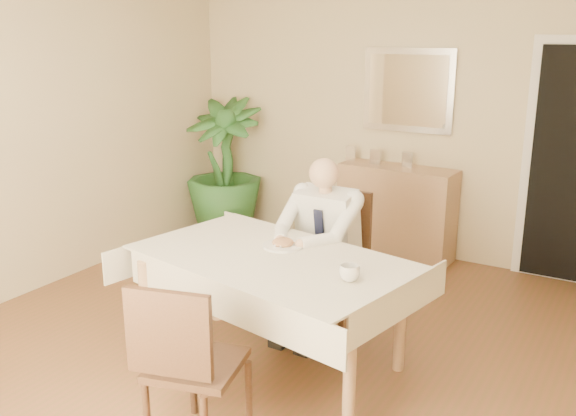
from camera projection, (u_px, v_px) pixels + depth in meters
The scene contains 16 objects.
room at pixel (259, 166), 3.88m from camera, with size 5.00×5.02×2.60m.
mirror at pixel (408, 90), 5.85m from camera, with size 0.86×0.04×0.76m.
dining_table at pixel (271, 269), 3.97m from camera, with size 1.90×1.33×0.75m.
chair_far at pixel (335, 247), 4.74m from camera, with size 0.47×0.47×0.96m.
chair_near at pixel (186, 359), 3.19m from camera, with size 0.54×0.54×0.93m.
seated_man at pixel (317, 239), 4.46m from camera, with size 0.48×0.72×1.24m.
plate at pixel (283, 246), 4.11m from camera, with size 0.26×0.26×0.02m, color white.
food at pixel (283, 242), 4.11m from camera, with size 0.14×0.14×0.06m, color brown.
knife at pixel (283, 247), 4.04m from camera, with size 0.01×0.01×0.13m, color silver.
fork at pixel (273, 245), 4.08m from camera, with size 0.01×0.01×0.13m, color silver.
coffee_mug at pixel (349, 273), 3.56m from camera, with size 0.12×0.12×0.09m, color white.
sideboard at pixel (396, 212), 6.03m from camera, with size 1.08×0.37×0.86m, color #9F7A57.
photo_frame_left at pixel (351, 153), 6.18m from camera, with size 0.10×0.02×0.14m, color silver.
photo_frame_center at pixel (375, 157), 6.01m from camera, with size 0.10×0.02×0.14m, color silver.
photo_frame_right at pixel (407, 160), 5.88m from camera, with size 0.10×0.02×0.14m, color silver.
potted_palm at pixel (224, 166), 6.68m from camera, with size 0.79×0.79×1.41m, color #255622.
Camera 1 is at (2.09, -3.18, 2.12)m, focal length 40.00 mm.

